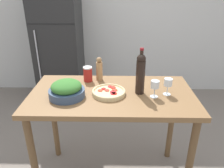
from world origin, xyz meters
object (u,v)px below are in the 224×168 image
object	(u,v)px
refrigerator	(59,46)
pepper_mill	(99,69)
wine_bottle	(141,73)
homemade_pizza	(109,92)
wine_glass_near	(155,85)
wine_glass_far	(168,83)
salad_bowl	(67,90)
salt_canister	(88,74)

from	to	relation	value
refrigerator	pepper_mill	size ratio (longest dim) A/B	8.08
refrigerator	wine_bottle	bearing A→B (deg)	-57.53
pepper_mill	homemade_pizza	size ratio (longest dim) A/B	0.81
wine_glass_near	pepper_mill	bearing A→B (deg)	143.96
wine_glass_far	salad_bowl	size ratio (longest dim) A/B	0.49
wine_glass_near	wine_glass_far	size ratio (longest dim) A/B	1.00
refrigerator	wine_glass_far	size ratio (longest dim) A/B	12.78
refrigerator	wine_glass_far	distance (m)	2.11
wine_glass_far	salt_canister	bearing A→B (deg)	158.90
refrigerator	pepper_mill	xyz separation A→B (m)	(0.71, -1.39, 0.16)
wine_glass_near	pepper_mill	size ratio (longest dim) A/B	0.63
pepper_mill	homemade_pizza	distance (m)	0.32
refrigerator	wine_glass_near	world-z (taller)	refrigerator
wine_glass_near	refrigerator	bearing A→B (deg)	124.04
wine_glass_near	homemade_pizza	distance (m)	0.36
wine_glass_far	wine_glass_near	bearing A→B (deg)	-158.73
wine_glass_far	salad_bowl	xyz separation A→B (m)	(-0.79, -0.05, -0.04)
wine_glass_near	salt_canister	xyz separation A→B (m)	(-0.55, 0.30, -0.03)
refrigerator	homemade_pizza	distance (m)	1.87
refrigerator	wine_bottle	world-z (taller)	refrigerator
salad_bowl	homemade_pizza	xyz separation A→B (m)	(0.32, 0.05, -0.04)
homemade_pizza	salad_bowl	bearing A→B (deg)	-171.08
pepper_mill	salad_bowl	bearing A→B (deg)	-123.93
wine_glass_far	salad_bowl	world-z (taller)	same
wine_bottle	homemade_pizza	size ratio (longest dim) A/B	1.39
wine_bottle	wine_glass_far	distance (m)	0.23
wine_glass_far	homemade_pizza	world-z (taller)	wine_glass_far
wine_glass_near	wine_glass_far	distance (m)	0.12
refrigerator	wine_glass_near	size ratio (longest dim) A/B	12.78
wine_bottle	salt_canister	world-z (taller)	wine_bottle
wine_glass_near	wine_glass_far	xyz separation A→B (m)	(0.11, 0.04, 0.00)
salad_bowl	refrigerator	bearing A→B (deg)	105.63
pepper_mill	homemade_pizza	world-z (taller)	pepper_mill
wine_bottle	wine_glass_near	world-z (taller)	wine_bottle
wine_bottle	wine_glass_near	distance (m)	0.14
wine_glass_near	salt_canister	size ratio (longest dim) A/B	1.01
homemade_pizza	salt_canister	size ratio (longest dim) A/B	1.98
salad_bowl	homemade_pizza	size ratio (longest dim) A/B	1.04
wine_glass_far	pepper_mill	size ratio (longest dim) A/B	0.63
wine_bottle	wine_glass_far	bearing A→B (deg)	-5.44
salt_canister	wine_bottle	bearing A→B (deg)	-27.81
wine_glass_near	salt_canister	bearing A→B (deg)	151.68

